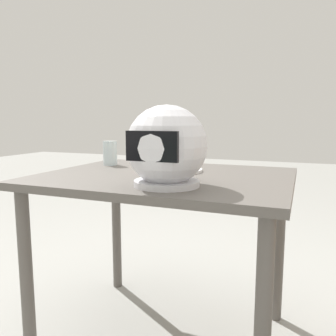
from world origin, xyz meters
name	(u,v)px	position (x,y,z in m)	size (l,w,h in m)	color
dining_table	(166,197)	(0.00, 0.00, 0.65)	(1.01, 0.80, 0.74)	#5B5651
pizza_plate	(170,170)	(0.01, -0.09, 0.75)	(0.28, 0.28, 0.01)	white
pizza	(170,165)	(0.02, -0.09, 0.77)	(0.22, 0.22, 0.05)	tan
motorcycle_helmet	(167,148)	(-0.10, 0.23, 0.88)	(0.28, 0.28, 0.28)	silver
drinking_glass	(110,153)	(0.37, -0.17, 0.81)	(0.07, 0.07, 0.12)	silver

